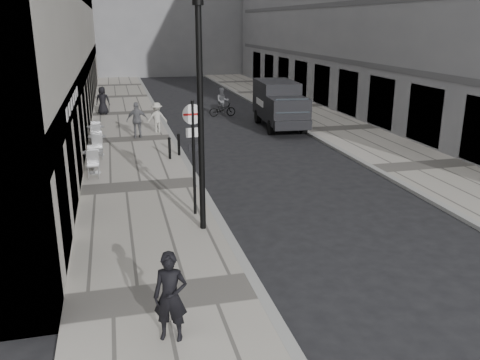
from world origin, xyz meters
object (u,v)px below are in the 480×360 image
object	(u,v)px
walking_man	(170,297)
cyclist	(222,105)
panel_van	(279,102)
sign_post	(193,143)
lamppost	(200,104)

from	to	relation	value
walking_man	cyclist	xyz separation A→B (m)	(5.75, 22.42, -0.27)
walking_man	panel_van	xyz separation A→B (m)	(8.01, 18.25, 0.44)
sign_post	panel_van	distance (m)	13.91
walking_man	cyclist	distance (m)	23.15
walking_man	cyclist	size ratio (longest dim) A/B	0.95
panel_van	cyclist	xyz separation A→B (m)	(-2.26, 4.17, -0.71)
panel_van	cyclist	size ratio (longest dim) A/B	3.07
lamppost	panel_van	distance (m)	15.04
walking_man	lamppost	size ratio (longest dim) A/B	0.27
walking_man	panel_van	world-z (taller)	panel_van
lamppost	panel_van	xyz separation A→B (m)	(6.58, 13.35, -2.16)
walking_man	lamppost	bearing A→B (deg)	93.04
walking_man	sign_post	size ratio (longest dim) A/B	0.50
walking_man	lamppost	xyz separation A→B (m)	(1.43, 4.90, 2.59)
lamppost	cyclist	world-z (taller)	lamppost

